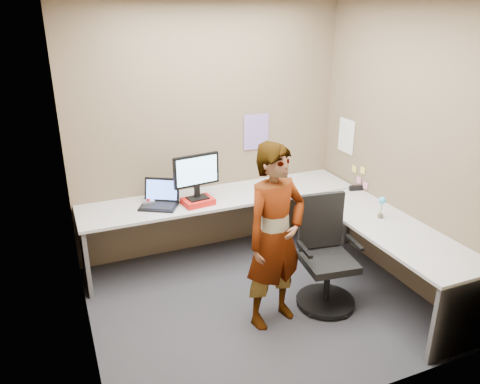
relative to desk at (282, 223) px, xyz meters
name	(u,v)px	position (x,y,z in m)	size (l,w,h in m)	color
ground	(258,303)	(-0.44, -0.39, -0.59)	(3.00, 3.00, 0.00)	#29292F
wall_back	(209,132)	(-0.44, 0.91, 0.76)	(3.00, 3.00, 0.00)	brown
wall_right	(403,148)	(1.06, -0.39, 0.76)	(2.70, 2.70, 0.00)	brown
wall_left	(73,193)	(-1.94, -0.39, 0.76)	(2.70, 2.70, 0.00)	brown
desk	(282,223)	(0.00, 0.00, 0.00)	(2.98, 2.58, 0.73)	#ADADAD
paper_ream	(198,201)	(-0.73, 0.46, 0.17)	(0.30, 0.22, 0.06)	red
monitor	(196,173)	(-0.73, 0.48, 0.47)	(0.49, 0.17, 0.46)	black
laptop	(160,199)	(-1.09, 0.59, 0.21)	(0.46, 0.44, 0.26)	black
trackball_mouse	(148,202)	(-1.20, 0.65, 0.17)	(0.12, 0.08, 0.07)	#B7B7BC
origami	(262,195)	(-0.05, 0.36, 0.17)	(0.10, 0.10, 0.06)	white
stapler	(356,188)	(0.99, 0.16, 0.17)	(0.15, 0.04, 0.06)	black
flower	(382,204)	(0.77, -0.53, 0.28)	(0.07, 0.07, 0.22)	brown
calendar_purple	(256,132)	(0.11, 0.90, 0.71)	(0.30, 0.01, 0.40)	#846BB7
calendar_white	(346,136)	(1.05, 0.51, 0.66)	(0.01, 0.28, 0.38)	white
sticky_note_a	(363,171)	(1.05, 0.16, 0.36)	(0.01, 0.07, 0.07)	#F2E059
sticky_note_b	(359,180)	(1.05, 0.21, 0.23)	(0.01, 0.07, 0.07)	pink
sticky_note_c	(365,186)	(1.05, 0.09, 0.21)	(0.01, 0.07, 0.07)	pink
sticky_note_d	(354,169)	(1.05, 0.31, 0.33)	(0.01, 0.07, 0.07)	#F2E059
office_chair	(325,262)	(0.14, -0.59, -0.17)	(0.56, 0.54, 1.02)	black
person	(275,237)	(-0.41, -0.65, 0.23)	(0.59, 0.39, 1.63)	#999399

